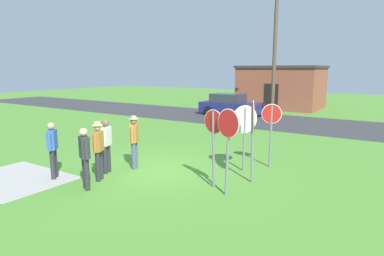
% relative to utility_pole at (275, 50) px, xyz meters
% --- Properties ---
extents(ground_plane, '(80.00, 80.00, 0.00)m').
position_rel_utility_pole_xyz_m(ground_plane, '(0.66, -12.95, -4.41)').
color(ground_plane, '#518E33').
extents(street_asphalt, '(60.00, 6.40, 0.01)m').
position_rel_utility_pole_xyz_m(street_asphalt, '(0.66, -1.04, -4.41)').
color(street_asphalt, '#38383A').
rests_on(street_asphalt, ground).
extents(concrete_path, '(3.20, 2.40, 0.01)m').
position_rel_utility_pole_xyz_m(concrete_path, '(-2.26, -15.85, -4.41)').
color(concrete_path, '#ADAAA3').
rests_on(concrete_path, ground).
extents(building_background, '(6.49, 4.97, 3.49)m').
position_rel_utility_pole_xyz_m(building_background, '(-1.54, 6.43, -2.66)').
color(building_background, brown).
rests_on(building_background, ground).
extents(utility_pole, '(1.80, 0.24, 8.46)m').
position_rel_utility_pole_xyz_m(utility_pole, '(0.00, 0.00, 0.00)').
color(utility_pole, brown).
rests_on(utility_pole, ground).
extents(parked_car_on_street, '(4.34, 2.09, 1.51)m').
position_rel_utility_pole_xyz_m(parked_car_on_street, '(-3.13, 0.13, -3.72)').
color(parked_car_on_street, navy).
rests_on(parked_car_on_street, ground).
extents(stop_sign_leaning_right, '(0.73, 0.26, 2.26)m').
position_rel_utility_pole_xyz_m(stop_sign_leaning_right, '(3.60, -13.52, -2.87)').
color(stop_sign_leaning_right, slate).
rests_on(stop_sign_leaning_right, ground).
extents(stop_sign_leaning_left, '(0.42, 0.81, 2.38)m').
position_rel_utility_pole_xyz_m(stop_sign_leaning_left, '(3.76, -12.29, -2.76)').
color(stop_sign_leaning_left, slate).
rests_on(stop_sign_leaning_left, ground).
extents(stop_sign_center_cluster, '(0.61, 0.25, 2.12)m').
position_rel_utility_pole_xyz_m(stop_sign_center_cluster, '(3.67, -10.54, -2.99)').
color(stop_sign_center_cluster, slate).
rests_on(stop_sign_center_cluster, ground).
extents(stop_sign_far_back, '(0.53, 0.73, 2.12)m').
position_rel_utility_pole_xyz_m(stop_sign_far_back, '(3.11, -11.41, -2.96)').
color(stop_sign_far_back, slate).
rests_on(stop_sign_far_back, ground).
extents(stop_sign_tallest, '(0.66, 0.19, 2.17)m').
position_rel_utility_pole_xyz_m(stop_sign_tallest, '(3.04, -13.25, -2.95)').
color(stop_sign_tallest, slate).
rests_on(stop_sign_tallest, ground).
extents(person_on_left, '(0.36, 0.52, 1.74)m').
position_rel_utility_pole_xyz_m(person_on_left, '(-0.01, -13.09, -3.43)').
color(person_on_left, '#4C5670').
rests_on(person_on_left, ground).
extents(person_in_dark_shirt, '(0.40, 0.46, 1.69)m').
position_rel_utility_pole_xyz_m(person_in_dark_shirt, '(-1.35, -15.14, -3.46)').
color(person_in_dark_shirt, '#2D2D33').
rests_on(person_in_dark_shirt, ground).
extents(person_with_sunhat, '(0.36, 0.51, 1.74)m').
position_rel_utility_pole_xyz_m(person_with_sunhat, '(-0.06, -14.54, -3.43)').
color(person_with_sunhat, '#2D2D33').
rests_on(person_with_sunhat, ground).
extents(person_near_signs, '(0.52, 0.35, 1.69)m').
position_rel_utility_pole_xyz_m(person_near_signs, '(0.21, -15.24, -3.46)').
color(person_near_signs, '#2D2D33').
rests_on(person_near_signs, ground).
extents(person_in_blue, '(0.33, 0.54, 1.69)m').
position_rel_utility_pole_xyz_m(person_in_blue, '(-0.41, -13.92, -3.46)').
color(person_in_blue, '#2D2D33').
rests_on(person_in_blue, ground).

